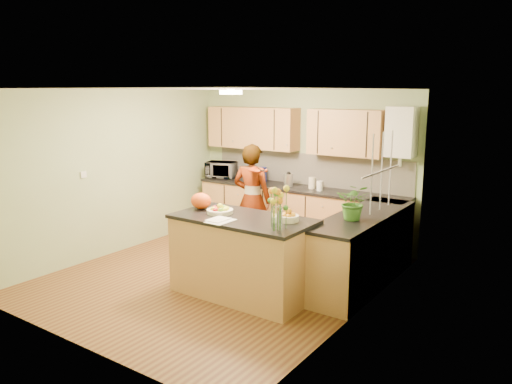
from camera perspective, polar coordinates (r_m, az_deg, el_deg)
The scene contains 28 objects.
floor at distance 6.89m, azimuth -4.23°, elevation -9.61°, with size 4.50×4.50×0.00m, color #5A2F19.
ceiling at distance 6.43m, azimuth -4.56°, elevation 11.66°, with size 4.00×4.50×0.02m, color silver.
wall_back at distance 8.39m, azimuth 5.34°, elevation 3.03°, with size 4.00×0.02×2.50m, color #96AA79.
wall_front at distance 5.05m, azimuth -20.70°, elevation -3.32°, with size 4.00×0.02×2.50m, color #96AA79.
wall_left at distance 7.94m, azimuth -15.68°, elevation 2.18°, with size 0.02×4.50×2.50m, color #96AA79.
wall_right at distance 5.53m, azimuth 11.93°, elevation -1.56°, with size 0.02×4.50×2.50m, color #96AA79.
back_counter at distance 8.24m, azimuth 4.82°, elevation -2.65°, with size 3.64×0.62×0.94m.
right_counter at distance 6.61m, azimuth 12.14°, elevation -6.44°, with size 0.62×2.24×0.94m.
splashback at distance 8.33m, azimuth 5.88°, elevation 2.62°, with size 3.60×0.02×0.52m, color beige.
upper_cabinets at distance 8.26m, azimuth 3.77°, elevation 7.11°, with size 3.20×0.34×0.70m.
boiler at distance 7.48m, azimuth 16.30°, elevation 6.59°, with size 0.40×0.30×0.86m.
window_right at distance 6.03m, azimuth 14.21°, elevation 2.30°, with size 0.01×1.30×1.05m.
light_switch at distance 7.56m, azimuth -19.11°, elevation 1.90°, with size 0.02×0.09×0.09m, color white.
ceiling_lamp at distance 6.67m, azimuth -2.89°, elevation 11.34°, with size 0.30×0.30×0.07m.
peninsula_island at distance 6.14m, azimuth -1.51°, elevation -7.34°, with size 1.72×0.88×0.99m.
fruit_dish at distance 6.20m, azimuth -4.15°, elevation -2.01°, with size 0.33×0.33×0.12m.
orange_bowl at distance 5.81m, azimuth 3.73°, elevation -2.78°, with size 0.24×0.24×0.14m.
flower_vase at distance 5.45m, azimuth 2.43°, elevation -0.61°, with size 0.29×0.29×0.53m.
orange_bag at distance 6.44m, azimuth -6.30°, elevation -1.01°, with size 0.28×0.23×0.21m, color #EB4D13.
papers at distance 5.83m, azimuth -4.07°, elevation -3.30°, with size 0.24×0.33×0.01m, color white.
violinist at distance 7.60m, azimuth -0.45°, elevation -0.86°, with size 0.62×0.41×1.70m, color #DFA188.
violin at distance 7.21m, azimuth -0.16°, elevation 2.61°, with size 0.63×0.25×0.13m, color #580D05, non-canonical shape.
microwave at distance 9.01m, azimuth -4.01°, elevation 2.56°, with size 0.52×0.35×0.29m, color white.
blue_box at distance 8.54m, azimuth -0.04°, elevation 1.99°, with size 0.32×0.23×0.25m, color navy.
kettle at distance 8.17m, azimuth 3.74°, elevation 1.44°, with size 0.15×0.15×0.28m.
jar_cream at distance 8.04m, azimuth 6.44°, elevation 1.05°, with size 0.12×0.12×0.18m, color beige.
jar_white at distance 7.86m, azimuth 7.31°, elevation 0.69°, with size 0.10×0.10×0.15m, color white.
potted_plant at distance 6.12m, azimuth 11.14°, elevation -1.12°, with size 0.40×0.35×0.45m, color #387125.
Camera 1 is at (4.06, -4.99, 2.47)m, focal length 35.00 mm.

